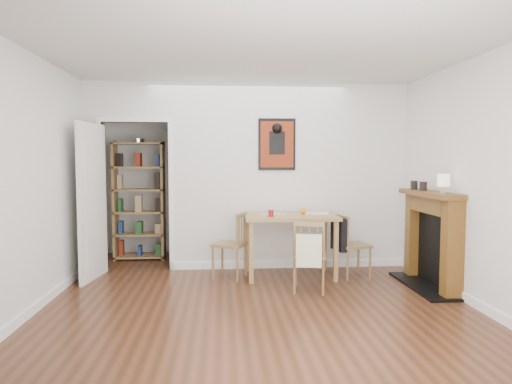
{
  "coord_description": "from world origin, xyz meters",
  "views": [
    {
      "loc": [
        -0.37,
        -5.01,
        1.53
      ],
      "look_at": [
        0.05,
        0.6,
        1.14
      ],
      "focal_mm": 32.0,
      "sensor_mm": 36.0,
      "label": 1
    }
  ],
  "objects": [
    {
      "name": "ground",
      "position": [
        0.0,
        0.0,
        0.0
      ],
      "size": [
        5.2,
        5.2,
        0.0
      ],
      "primitive_type": "plane",
      "color": "#552C1B",
      "rests_on": "ground"
    },
    {
      "name": "room_shell",
      "position": [
        0.1,
        1.34,
        1.3
      ],
      "size": [
        5.2,
        5.2,
        5.2
      ],
      "color": "silver",
      "rests_on": "ground"
    },
    {
      "name": "dining_table",
      "position": [
        0.52,
        0.87,
        0.72
      ],
      "size": [
        1.2,
        0.76,
        0.82
      ],
      "color": "#A87C4E",
      "rests_on": "ground"
    },
    {
      "name": "chair_left",
      "position": [
        -0.27,
        0.87,
        0.43
      ],
      "size": [
        0.55,
        0.55,
        0.86
      ],
      "color": "olive",
      "rests_on": "ground"
    },
    {
      "name": "chair_right",
      "position": [
        1.33,
        0.77,
        0.42
      ],
      "size": [
        0.53,
        0.48,
        0.82
      ],
      "color": "olive",
      "rests_on": "ground"
    },
    {
      "name": "chair_front",
      "position": [
        0.64,
        0.17,
        0.43
      ],
      "size": [
        0.5,
        0.54,
        0.84
      ],
      "color": "olive",
      "rests_on": "ground"
    },
    {
      "name": "bookshelf",
      "position": [
        -1.65,
        2.12,
        0.9
      ],
      "size": [
        0.77,
        0.31,
        1.82
      ],
      "color": "#A87C4E",
      "rests_on": "ground"
    },
    {
      "name": "fireplace",
      "position": [
        2.16,
        0.25,
        0.62
      ],
      "size": [
        0.45,
        1.25,
        1.16
      ],
      "color": "brown",
      "rests_on": "ground"
    },
    {
      "name": "red_glass",
      "position": [
        0.25,
        0.71,
        0.86
      ],
      "size": [
        0.07,
        0.07,
        0.09
      ],
      "primitive_type": "cylinder",
      "color": "maroon",
      "rests_on": "dining_table"
    },
    {
      "name": "orange_fruit",
      "position": [
        0.71,
        0.96,
        0.86
      ],
      "size": [
        0.08,
        0.08,
        0.08
      ],
      "primitive_type": "sphere",
      "color": "orange",
      "rests_on": "dining_table"
    },
    {
      "name": "placemat",
      "position": [
        0.3,
        0.97,
        0.82
      ],
      "size": [
        0.37,
        0.29,
        0.0
      ],
      "primitive_type": "cube",
      "rotation": [
        0.0,
        0.0,
        0.05
      ],
      "color": "beige",
      "rests_on": "dining_table"
    },
    {
      "name": "notebook",
      "position": [
        0.9,
        0.99,
        0.82
      ],
      "size": [
        0.34,
        0.28,
        0.02
      ],
      "primitive_type": "cube",
      "rotation": [
        0.0,
        0.0,
        -0.18
      ],
      "color": "silver",
      "rests_on": "dining_table"
    },
    {
      "name": "mantel_lamp",
      "position": [
        2.09,
        -0.12,
        1.3
      ],
      "size": [
        0.14,
        0.14,
        0.22
      ],
      "color": "silver",
      "rests_on": "fireplace"
    },
    {
      "name": "ceramic_jar_a",
      "position": [
        2.09,
        0.39,
        1.21
      ],
      "size": [
        0.09,
        0.09,
        0.11
      ],
      "primitive_type": "cylinder",
      "color": "black",
      "rests_on": "fireplace"
    },
    {
      "name": "ceramic_jar_b",
      "position": [
        2.06,
        0.59,
        1.22
      ],
      "size": [
        0.09,
        0.09,
        0.11
      ],
      "primitive_type": "cylinder",
      "color": "black",
      "rests_on": "fireplace"
    }
  ]
}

